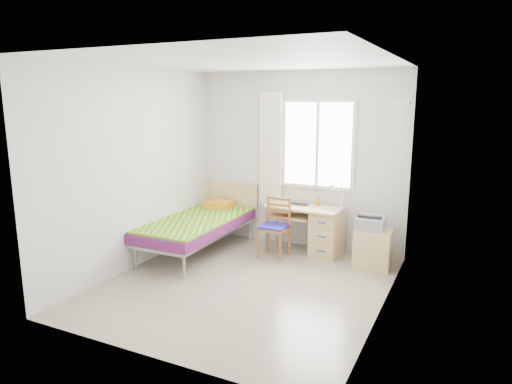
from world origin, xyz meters
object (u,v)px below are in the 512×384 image
chair (276,223)px  cabinet (373,248)px  desk (322,229)px  printer (371,222)px  bed (200,223)px

chair → cabinet: size_ratio=1.68×
desk → printer: 0.76m
desk → printer: printer is taller
chair → bed: bearing=-165.5°
bed → cabinet: bed is taller
cabinet → printer: printer is taller
cabinet → chair: bearing=-176.1°
bed → chair: size_ratio=2.39×
bed → printer: 2.41m
desk → printer: size_ratio=2.66×
desk → cabinet: desk is taller
chair → cabinet: bearing=5.6°
printer → chair: bearing=-174.4°
bed → desk: (1.64, 0.64, -0.06)m
chair → printer: 1.30m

